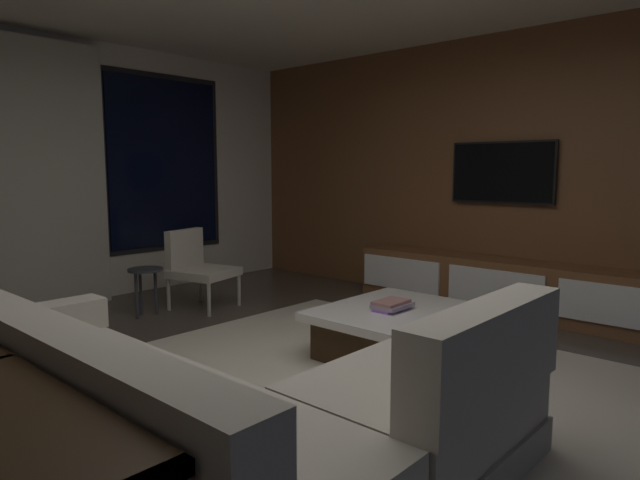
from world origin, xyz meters
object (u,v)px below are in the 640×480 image
sectional_couch (209,420)px  media_console (509,288)px  coffee_table (407,334)px  book_stack_on_coffee_table (392,305)px  mounted_tv (502,172)px  side_stool (145,277)px  accent_chair_near_window (197,264)px

sectional_couch → media_console: sectional_couch is taller
coffee_table → book_stack_on_coffee_table: 0.24m
book_stack_on_coffee_table → mounted_tv: bearing=2.4°
book_stack_on_coffee_table → side_stool: 2.46m
coffee_table → book_stack_on_coffee_table: bearing=117.7°
side_stool → mounted_tv: 3.58m
coffee_table → media_console: bearing=-0.4°
sectional_couch → book_stack_on_coffee_table: 1.94m
sectional_couch → accent_chair_near_window: (1.86, 2.69, 0.14)m
book_stack_on_coffee_table → side_stool: (-0.58, 2.39, -0.02)m
media_console → side_stool: bearing=133.4°
side_stool → media_console: media_console is taller
coffee_table → accent_chair_near_window: size_ratio=1.49×
media_console → mounted_tv: size_ratio=2.97×
side_stool → accent_chair_near_window: bearing=-6.9°
sectional_couch → coffee_table: (1.96, 0.26, -0.10)m
side_stool → sectional_couch: bearing=-115.7°
accent_chair_near_window → mounted_tv: size_ratio=0.75×
accent_chair_near_window → mounted_tv: 3.15m
book_stack_on_coffee_table → side_stool: side_stool is taller
coffee_table → accent_chair_near_window: (-0.10, 2.43, 0.25)m
accent_chair_near_window → side_stool: 0.55m
media_console → accent_chair_near_window: bearing=126.8°
coffee_table → mounted_tv: size_ratio=1.11×
book_stack_on_coffee_table → accent_chair_near_window: (-0.04, 2.33, 0.04)m
accent_chair_near_window → sectional_couch: bearing=-124.7°
sectional_couch → book_stack_on_coffee_table: sectional_couch is taller
media_console → mounted_tv: (0.18, 0.20, 1.10)m
accent_chair_near_window → media_console: bearing=-53.2°
sectional_couch → accent_chair_near_window: sectional_couch is taller
sectional_couch → side_stool: (1.32, 2.75, 0.08)m
side_stool → mounted_tv: bearing=-42.2°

